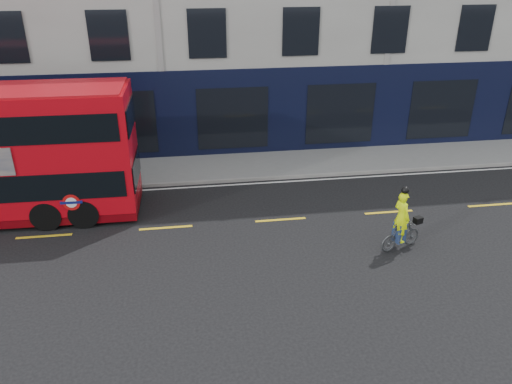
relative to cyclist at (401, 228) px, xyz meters
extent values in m
plane|color=black|center=(-7.36, 0.91, -0.74)|extent=(120.00, 120.00, 0.00)
cube|color=gray|center=(-7.36, 7.41, -0.68)|extent=(60.00, 3.00, 0.12)
cube|color=gray|center=(-7.36, 5.91, -0.68)|extent=(60.00, 0.12, 0.13)
cube|color=black|center=(-7.36, 8.89, 1.26)|extent=(50.00, 0.08, 4.00)
cube|color=silver|center=(-7.36, 5.61, -0.74)|extent=(58.00, 0.10, 0.01)
cube|color=black|center=(-8.30, 4.02, 0.85)|extent=(0.07, 2.31, 0.92)
cube|color=black|center=(-8.30, 4.02, 2.80)|extent=(0.07, 2.31, 0.92)
cylinder|color=red|center=(-10.39, 2.74, 0.28)|extent=(0.57, 0.03, 0.57)
cylinder|color=white|center=(-10.39, 2.73, 0.28)|extent=(0.37, 0.03, 0.37)
cube|color=#0C1459|center=(-10.39, 2.73, 0.28)|extent=(0.72, 0.03, 0.09)
cylinder|color=black|center=(-10.07, 4.04, -0.23)|extent=(1.06, 2.63, 1.03)
cylinder|color=black|center=(-11.30, 4.06, -0.23)|extent=(1.06, 2.63, 1.03)
imported|color=#494B4E|center=(0.03, 0.01, -0.28)|extent=(1.60, 0.92, 0.92)
imported|color=#D2F106|center=(-0.06, -0.02, 0.41)|extent=(0.57, 0.70, 1.66)
cube|color=black|center=(0.64, 0.23, 0.11)|extent=(0.31, 0.28, 0.20)
cube|color=navy|center=(-0.06, -0.02, -0.14)|extent=(0.38, 0.42, 0.65)
sphere|color=black|center=(-0.06, -0.02, 1.31)|extent=(0.24, 0.24, 0.24)
camera|label=1|loc=(-6.45, -12.79, 7.69)|focal=35.00mm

